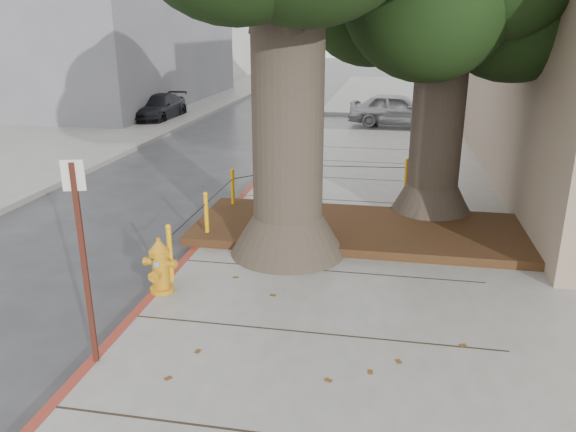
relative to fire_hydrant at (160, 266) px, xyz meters
name	(u,v)px	position (x,y,z in m)	size (l,w,h in m)	color
ground	(273,339)	(1.90, -0.79, -0.57)	(140.00, 140.00, 0.00)	#28282B
sidewalk_far	(470,93)	(7.90, 29.21, -0.50)	(16.00, 20.00, 0.15)	slate
curb_red	(194,253)	(-0.10, 1.71, -0.50)	(0.14, 26.00, 0.16)	maroon
planter_bed	(360,229)	(2.80, 3.11, -0.34)	(6.40, 2.60, 0.16)	black
bollard_ring	(276,196)	(1.03, 3.58, 0.09)	(3.79, 5.39, 0.95)	#F8AB0D
fire_hydrant	(160,266)	(0.00, 0.00, 0.00)	(0.45, 0.41, 0.87)	orange
signpost	(83,253)	(-0.05, -1.90, 0.98)	(0.24, 0.09, 2.48)	#471911
car_silver	(398,110)	(3.51, 16.76, 0.11)	(1.61, 4.01, 1.36)	#A1A1A6
car_dark	(158,108)	(-6.91, 16.24, 0.00)	(1.59, 3.92, 1.14)	black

